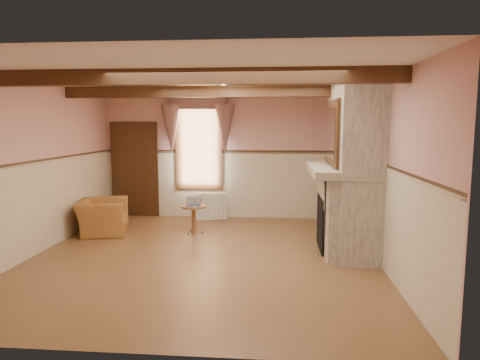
# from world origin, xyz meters

# --- Properties ---
(floor) EXTENTS (5.50, 6.00, 0.01)m
(floor) POSITION_xyz_m (0.00, 0.00, 0.00)
(floor) COLOR brown
(floor) RESTS_ON ground
(ceiling) EXTENTS (5.50, 6.00, 0.01)m
(ceiling) POSITION_xyz_m (0.00, 0.00, 2.80)
(ceiling) COLOR silver
(ceiling) RESTS_ON wall_back
(wall_back) EXTENTS (5.50, 0.02, 2.80)m
(wall_back) POSITION_xyz_m (0.00, 3.00, 1.40)
(wall_back) COLOR #CF958F
(wall_back) RESTS_ON floor
(wall_front) EXTENTS (5.50, 0.02, 2.80)m
(wall_front) POSITION_xyz_m (0.00, -3.00, 1.40)
(wall_front) COLOR #CF958F
(wall_front) RESTS_ON floor
(wall_left) EXTENTS (0.02, 6.00, 2.80)m
(wall_left) POSITION_xyz_m (-2.75, 0.00, 1.40)
(wall_left) COLOR #CF958F
(wall_left) RESTS_ON floor
(wall_right) EXTENTS (0.02, 6.00, 2.80)m
(wall_right) POSITION_xyz_m (2.75, 0.00, 1.40)
(wall_right) COLOR #CF958F
(wall_right) RESTS_ON floor
(wainscot) EXTENTS (5.50, 6.00, 1.50)m
(wainscot) POSITION_xyz_m (0.00, 0.00, 0.75)
(wainscot) COLOR beige
(wainscot) RESTS_ON floor
(chair_rail) EXTENTS (5.50, 6.00, 0.08)m
(chair_rail) POSITION_xyz_m (0.00, 0.00, 1.50)
(chair_rail) COLOR black
(chair_rail) RESTS_ON wainscot
(firebox) EXTENTS (0.20, 0.95, 0.90)m
(firebox) POSITION_xyz_m (2.00, 0.60, 0.45)
(firebox) COLOR black
(firebox) RESTS_ON floor
(armchair) EXTENTS (1.09, 1.19, 0.65)m
(armchair) POSITION_xyz_m (-2.21, 1.28, 0.33)
(armchair) COLOR #9E662D
(armchair) RESTS_ON floor
(side_table) EXTENTS (0.63, 0.63, 0.55)m
(side_table) POSITION_xyz_m (-0.44, 1.43, 0.28)
(side_table) COLOR brown
(side_table) RESTS_ON floor
(book_stack) EXTENTS (0.30, 0.35, 0.20)m
(book_stack) POSITION_xyz_m (-0.43, 1.42, 0.65)
(book_stack) COLOR #B7AD8C
(book_stack) RESTS_ON side_table
(radiator) EXTENTS (0.72, 0.30, 0.60)m
(radiator) POSITION_xyz_m (-0.28, 2.70, 0.30)
(radiator) COLOR silver
(radiator) RESTS_ON floor
(bowl) EXTENTS (0.38, 0.38, 0.09)m
(bowl) POSITION_xyz_m (2.24, 0.63, 1.47)
(bowl) COLOR brown
(bowl) RESTS_ON mantel
(mantel_clock) EXTENTS (0.14, 0.24, 0.20)m
(mantel_clock) POSITION_xyz_m (2.24, 1.40, 1.52)
(mantel_clock) COLOR #311F0D
(mantel_clock) RESTS_ON mantel
(oil_lamp) EXTENTS (0.11, 0.11, 0.28)m
(oil_lamp) POSITION_xyz_m (2.24, 1.18, 1.56)
(oil_lamp) COLOR #CE803A
(oil_lamp) RESTS_ON mantel
(candle_red) EXTENTS (0.06, 0.06, 0.16)m
(candle_red) POSITION_xyz_m (2.24, 0.20, 1.50)
(candle_red) COLOR maroon
(candle_red) RESTS_ON mantel
(jar_yellow) EXTENTS (0.06, 0.06, 0.12)m
(jar_yellow) POSITION_xyz_m (2.24, 0.44, 1.48)
(jar_yellow) COLOR gold
(jar_yellow) RESTS_ON mantel
(fireplace) EXTENTS (0.85, 2.00, 2.80)m
(fireplace) POSITION_xyz_m (2.42, 0.60, 1.40)
(fireplace) COLOR gray
(fireplace) RESTS_ON floor
(mantel) EXTENTS (1.05, 2.05, 0.12)m
(mantel) POSITION_xyz_m (2.24, 0.60, 1.36)
(mantel) COLOR gray
(mantel) RESTS_ON fireplace
(overmantel_mirror) EXTENTS (0.06, 1.44, 1.04)m
(overmantel_mirror) POSITION_xyz_m (2.06, 0.60, 1.97)
(overmantel_mirror) COLOR silver
(overmantel_mirror) RESTS_ON fireplace
(door) EXTENTS (1.10, 0.10, 2.10)m
(door) POSITION_xyz_m (-2.10, 2.94, 1.05)
(door) COLOR black
(door) RESTS_ON floor
(window) EXTENTS (1.06, 0.08, 2.02)m
(window) POSITION_xyz_m (-0.60, 2.97, 1.65)
(window) COLOR white
(window) RESTS_ON wall_back
(window_drapes) EXTENTS (1.30, 0.14, 1.40)m
(window_drapes) POSITION_xyz_m (-0.60, 2.88, 2.25)
(window_drapes) COLOR gray
(window_drapes) RESTS_ON wall_back
(ceiling_beam_front) EXTENTS (5.50, 0.18, 0.20)m
(ceiling_beam_front) POSITION_xyz_m (0.00, -1.20, 2.70)
(ceiling_beam_front) COLOR black
(ceiling_beam_front) RESTS_ON ceiling
(ceiling_beam_back) EXTENTS (5.50, 0.18, 0.20)m
(ceiling_beam_back) POSITION_xyz_m (0.00, 1.20, 2.70)
(ceiling_beam_back) COLOR black
(ceiling_beam_back) RESTS_ON ceiling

